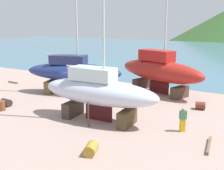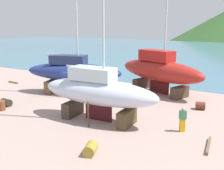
{
  "view_description": "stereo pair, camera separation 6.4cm",
  "coord_description": "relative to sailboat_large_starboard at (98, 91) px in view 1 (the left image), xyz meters",
  "views": [
    {
      "loc": [
        15.61,
        -19.58,
        7.11
      ],
      "look_at": [
        3.61,
        1.32,
        1.49
      ],
      "focal_mm": 43.07,
      "sensor_mm": 36.0,
      "label": 1
    },
    {
      "loc": [
        15.67,
        -19.55,
        7.11
      ],
      "look_at": [
        3.61,
        1.32,
        1.49
      ],
      "focal_mm": 43.07,
      "sensor_mm": 36.0,
      "label": 2
    }
  ],
  "objects": [
    {
      "name": "sailboat_far_slipway",
      "position": [
        1.1,
        9.84,
        0.18
      ],
      "size": [
        10.41,
        5.9,
        18.52
      ],
      "rotation": [
        0.0,
        0.0,
        -0.34
      ],
      "color": "#493627",
      "rests_on": "ground"
    },
    {
      "name": "sea_water",
      "position": [
        -5.31,
        50.89,
        -2.25
      ],
      "size": [
        174.82,
        76.52,
        0.01
      ],
      "primitive_type": "cube",
      "color": "teal",
      "rests_on": "ground"
    },
    {
      "name": "timber_short_cross",
      "position": [
        -15.74,
        5.52,
        -2.17
      ],
      "size": [
        1.65,
        0.28,
        0.17
      ],
      "primitive_type": "cube",
      "rotation": [
        0.0,
        0.0,
        3.08
      ],
      "color": "brown",
      "rests_on": "ground"
    },
    {
      "name": "barrel_blue_faded",
      "position": [
        6.02,
        6.42,
        -1.93
      ],
      "size": [
        0.9,
        0.83,
        0.65
      ],
      "primitive_type": "cylinder",
      "rotation": [
        1.57,
        0.0,
        4.99
      ],
      "color": "maroon",
      "rests_on": "ground"
    },
    {
      "name": "timber_plank_far",
      "position": [
        8.0,
        -0.48,
        -2.16
      ],
      "size": [
        0.39,
        2.32,
        0.19
      ],
      "primitive_type": "cube",
      "rotation": [
        0.0,
        0.0,
        1.68
      ],
      "color": "brown",
      "rests_on": "ground"
    },
    {
      "name": "barrel_by_slipway",
      "position": [
        2.53,
        -4.69,
        -1.93
      ],
      "size": [
        0.93,
        1.1,
        0.66
      ],
      "primitive_type": "cylinder",
      "rotation": [
        1.57,
        0.0,
        3.47
      ],
      "color": "olive",
      "rests_on": "ground"
    },
    {
      "name": "barrel_rust_near",
      "position": [
        -8.22,
        -2.04,
        -1.85
      ],
      "size": [
        0.88,
        0.88,
        0.8
      ],
      "primitive_type": "cylinder",
      "rotation": [
        0.0,
        0.0,
        0.61
      ],
      "color": "brown",
      "rests_on": "ground"
    },
    {
      "name": "ground_plane",
      "position": [
        -5.31,
        1.96,
        -2.25
      ],
      "size": [
        43.7,
        43.7,
        0.0
      ],
      "primitive_type": "plane",
      "color": "tan"
    },
    {
      "name": "sailboat_large_starboard",
      "position": [
        0.0,
        0.0,
        0.0
      ],
      "size": [
        9.32,
        2.95,
        16.61
      ],
      "rotation": [
        0.0,
        0.0,
        0.04
      ],
      "color": "#4E3C24",
      "rests_on": "ground"
    },
    {
      "name": "worker",
      "position": [
        6.01,
        1.0,
        -1.38
      ],
      "size": [
        0.49,
        0.46,
        1.69
      ],
      "rotation": [
        0.0,
        0.0,
        2.24
      ],
      "color": "orange",
      "rests_on": "ground"
    },
    {
      "name": "barrel_rust_mid",
      "position": [
        -8.86,
        -1.04,
        -1.94
      ],
      "size": [
        0.98,
        0.7,
        0.64
      ],
      "primitive_type": "cylinder",
      "rotation": [
        1.57,
        0.0,
        4.64
      ],
      "color": "#2E2820",
      "rests_on": "ground"
    },
    {
      "name": "sailboat_mid_port",
      "position": [
        -6.33,
        5.21,
        0.06
      ],
      "size": [
        10.23,
        5.4,
        15.88
      ],
      "rotation": [
        0.0,
        0.0,
        0.29
      ],
      "color": "brown",
      "rests_on": "ground"
    }
  ]
}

